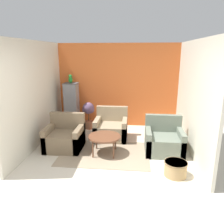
{
  "coord_description": "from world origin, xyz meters",
  "views": [
    {
      "loc": [
        0.53,
        -3.35,
        2.29
      ],
      "look_at": [
        0.0,
        1.72,
        0.9
      ],
      "focal_mm": 35.0,
      "sensor_mm": 36.0,
      "label": 1
    }
  ],
  "objects": [
    {
      "name": "wall_right",
      "position": [
        1.88,
        1.72,
        1.29
      ],
      "size": [
        0.06,
        3.44,
        2.58
      ],
      "color": "beige",
      "rests_on": "ground_plane"
    },
    {
      "name": "area_rug",
      "position": [
        -0.13,
        1.29,
        0.01
      ],
      "size": [
        2.05,
        1.44,
        0.01
      ],
      "color": "gray",
      "rests_on": "ground_plane"
    },
    {
      "name": "coffee_table",
      "position": [
        -0.13,
        1.29,
        0.41
      ],
      "size": [
        0.75,
        0.75,
        0.45
      ],
      "color": "brown",
      "rests_on": "ground_plane"
    },
    {
      "name": "armchair_left",
      "position": [
        -1.14,
        1.49,
        0.28
      ],
      "size": [
        0.87,
        0.79,
        0.84
      ],
      "color": "#7A664C",
      "rests_on": "ground_plane"
    },
    {
      "name": "wall_left",
      "position": [
        -1.88,
        1.72,
        1.29
      ],
      "size": [
        0.06,
        3.44,
        2.58
      ],
      "color": "beige",
      "rests_on": "ground_plane"
    },
    {
      "name": "parrot",
      "position": [
        -1.39,
        3.04,
        1.53
      ],
      "size": [
        0.12,
        0.22,
        0.26
      ],
      "color": "#1E842D",
      "rests_on": "birdcage"
    },
    {
      "name": "armchair_middle",
      "position": [
        -0.08,
        2.26,
        0.28
      ],
      "size": [
        0.87,
        0.79,
        0.84
      ],
      "color": "#9E896B",
      "rests_on": "ground_plane"
    },
    {
      "name": "birdcage",
      "position": [
        -1.39,
        3.04,
        0.66
      ],
      "size": [
        0.55,
        0.55,
        1.41
      ],
      "color": "#555559",
      "rests_on": "ground_plane"
    },
    {
      "name": "wicker_basket",
      "position": [
        1.35,
        0.5,
        0.15
      ],
      "size": [
        0.44,
        0.44,
        0.29
      ],
      "color": "tan",
      "rests_on": "ground_plane"
    },
    {
      "name": "wall_back_accent",
      "position": [
        0.0,
        3.47,
        1.29
      ],
      "size": [
        3.82,
        0.06,
        2.58
      ],
      "color": "orange",
      "rests_on": "ground_plane"
    },
    {
      "name": "potted_plant",
      "position": [
        -0.86,
        3.0,
        0.53
      ],
      "size": [
        0.39,
        0.35,
        0.83
      ],
      "color": "brown",
      "rests_on": "ground_plane"
    },
    {
      "name": "ground_plane",
      "position": [
        0.0,
        0.0,
        0.0
      ],
      "size": [
        20.0,
        20.0,
        0.0
      ],
      "primitive_type": "plane",
      "color": "beige",
      "rests_on": "ground"
    },
    {
      "name": "armchair_right",
      "position": [
        1.25,
        1.53,
        0.28
      ],
      "size": [
        0.87,
        0.79,
        0.84
      ],
      "color": "slate",
      "rests_on": "ground_plane"
    }
  ]
}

